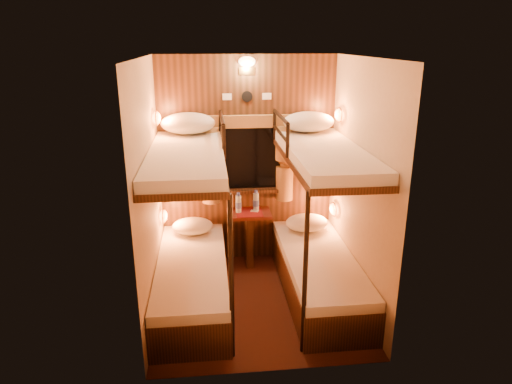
{
  "coord_description": "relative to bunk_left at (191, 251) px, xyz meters",
  "views": [
    {
      "loc": [
        -0.45,
        -4.06,
        2.54
      ],
      "look_at": [
        0.01,
        0.15,
        1.13
      ],
      "focal_mm": 32.0,
      "sensor_mm": 36.0,
      "label": 1
    }
  ],
  "objects": [
    {
      "name": "bunk_right",
      "position": [
        1.3,
        0.0,
        0.0
      ],
      "size": [
        0.72,
        1.9,
        1.82
      ],
      "color": "black",
      "rests_on": "floor"
    },
    {
      "name": "sachet_a",
      "position": [
        0.72,
        0.8,
        0.09
      ],
      "size": [
        0.11,
        0.09,
        0.01
      ],
      "primitive_type": "cube",
      "rotation": [
        0.0,
        0.0,
        -0.33
      ],
      "color": "silver",
      "rests_on": "table"
    },
    {
      "name": "pillow_lower_left",
      "position": [
        -0.0,
        0.68,
        -0.01
      ],
      "size": [
        0.46,
        0.33,
        0.18
      ],
      "primitive_type": "ellipsoid",
      "color": "white",
      "rests_on": "bunk_left"
    },
    {
      "name": "curtains",
      "position": [
        0.65,
        0.9,
        0.71
      ],
      "size": [
        1.1,
        0.22,
        1.0
      ],
      "color": "olive",
      "rests_on": "back_panel"
    },
    {
      "name": "bottle_right",
      "position": [
        0.73,
        0.83,
        0.2
      ],
      "size": [
        0.07,
        0.07,
        0.25
      ],
      "rotation": [
        0.0,
        0.0,
        -0.17
      ],
      "color": "#99BFE5",
      "rests_on": "table"
    },
    {
      "name": "wall_right",
      "position": [
        1.65,
        -0.07,
        0.64
      ],
      "size": [
        0.0,
        2.4,
        2.4
      ],
      "primitive_type": "plane",
      "rotation": [
        1.57,
        0.0,
        -1.57
      ],
      "color": "#C6B293",
      "rests_on": "floor"
    },
    {
      "name": "reading_lamps",
      "position": [
        0.65,
        0.63,
        0.68
      ],
      "size": [
        2.0,
        0.2,
        1.25
      ],
      "color": "orange",
      "rests_on": "wall_left"
    },
    {
      "name": "ceiling",
      "position": [
        0.65,
        -0.07,
        1.84
      ],
      "size": [
        2.1,
        2.1,
        0.0
      ],
      "primitive_type": "plane",
      "rotation": [
        3.14,
        0.0,
        0.0
      ],
      "color": "silver",
      "rests_on": "wall_back"
    },
    {
      "name": "back_fixtures",
      "position": [
        0.65,
        0.93,
        1.69
      ],
      "size": [
        0.54,
        0.09,
        0.48
      ],
      "color": "black",
      "rests_on": "back_panel"
    },
    {
      "name": "pillow_upper_left",
      "position": [
        -0.0,
        0.75,
        1.14
      ],
      "size": [
        0.58,
        0.41,
        0.23
      ],
      "primitive_type": "ellipsoid",
      "color": "white",
      "rests_on": "bunk_left"
    },
    {
      "name": "bunk_left",
      "position": [
        0.0,
        0.0,
        0.0
      ],
      "size": [
        0.72,
        1.9,
        1.82
      ],
      "color": "black",
      "rests_on": "floor"
    },
    {
      "name": "wall_left",
      "position": [
        -0.35,
        -0.07,
        0.64
      ],
      "size": [
        0.0,
        2.4,
        2.4
      ],
      "primitive_type": "plane",
      "rotation": [
        1.57,
        0.0,
        1.57
      ],
      "color": "#C6B293",
      "rests_on": "floor"
    },
    {
      "name": "wall_front",
      "position": [
        0.65,
        -1.12,
        0.64
      ],
      "size": [
        2.4,
        0.0,
        2.4
      ],
      "primitive_type": "plane",
      "rotation": [
        -1.57,
        0.0,
        0.0
      ],
      "color": "#C6B293",
      "rests_on": "floor"
    },
    {
      "name": "wall_back",
      "position": [
        0.65,
        0.98,
        0.64
      ],
      "size": [
        2.4,
        0.0,
        2.4
      ],
      "primitive_type": "plane",
      "rotation": [
        1.57,
        0.0,
        0.0
      ],
      "color": "#C6B293",
      "rests_on": "floor"
    },
    {
      "name": "sachet_b",
      "position": [
        0.68,
        0.87,
        0.09
      ],
      "size": [
        0.08,
        0.08,
        0.0
      ],
      "primitive_type": "cube",
      "rotation": [
        0.0,
        0.0,
        0.59
      ],
      "color": "silver",
      "rests_on": "table"
    },
    {
      "name": "floor",
      "position": [
        0.65,
        -0.07,
        -0.56
      ],
      "size": [
        2.1,
        2.1,
        0.0
      ],
      "primitive_type": "plane",
      "color": "#33140D",
      "rests_on": "ground"
    },
    {
      "name": "back_panel",
      "position": [
        0.65,
        0.97,
        0.64
      ],
      "size": [
        2.0,
        0.03,
        2.4
      ],
      "primitive_type": "cube",
      "color": "black",
      "rests_on": "floor"
    },
    {
      "name": "pillow_lower_right",
      "position": [
        1.3,
        0.63,
        -0.01
      ],
      "size": [
        0.49,
        0.35,
        0.19
      ],
      "primitive_type": "ellipsoid",
      "color": "white",
      "rests_on": "bunk_right"
    },
    {
      "name": "table",
      "position": [
        0.65,
        0.78,
        -0.14
      ],
      "size": [
        0.5,
        0.34,
        0.66
      ],
      "color": "#552113",
      "rests_on": "floor"
    },
    {
      "name": "window",
      "position": [
        0.65,
        0.94,
        0.62
      ],
      "size": [
        1.0,
        0.12,
        0.79
      ],
      "color": "black",
      "rests_on": "back_panel"
    },
    {
      "name": "bottle_left",
      "position": [
        0.53,
        0.78,
        0.2
      ],
      "size": [
        0.07,
        0.07,
        0.24
      ],
      "rotation": [
        0.0,
        0.0,
        -0.24
      ],
      "color": "#99BFE5",
      "rests_on": "table"
    },
    {
      "name": "pillow_upper_right",
      "position": [
        1.3,
        0.72,
        1.14
      ],
      "size": [
        0.56,
        0.4,
        0.22
      ],
      "primitive_type": "ellipsoid",
      "color": "white",
      "rests_on": "bunk_right"
    }
  ]
}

